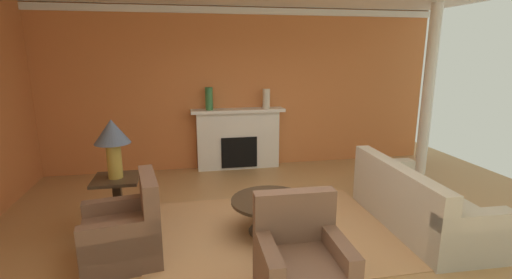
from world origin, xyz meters
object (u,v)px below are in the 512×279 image
at_px(fireplace, 238,140).
at_px(side_table, 118,200).
at_px(vase_mantel_right, 266,99).
at_px(sofa, 416,205).
at_px(table_lamp, 112,137).
at_px(armchair_facing_fireplace, 301,267).
at_px(vase_mantel_left, 209,99).
at_px(armchair_near_window, 125,234).
at_px(coffee_table, 271,208).

distance_m(fireplace, side_table, 2.98).
height_order(side_table, vase_mantel_right, vase_mantel_right).
distance_m(sofa, side_table, 3.88).
relative_size(sofa, table_lamp, 2.84).
distance_m(armchair_facing_fireplace, table_lamp, 2.75).
bearing_deg(vase_mantel_left, side_table, -121.29).
relative_size(fireplace, table_lamp, 2.40).
bearing_deg(armchair_near_window, side_table, 103.65).
bearing_deg(side_table, sofa, -10.15).
bearing_deg(armchair_near_window, sofa, 1.62).
bearing_deg(coffee_table, armchair_facing_fireplace, -90.63).
bearing_deg(fireplace, vase_mantel_left, -174.86).
distance_m(armchair_near_window, armchair_facing_fireplace, 1.97).
bearing_deg(armchair_near_window, coffee_table, 9.84).
bearing_deg(side_table, table_lamp, 90.00).
distance_m(coffee_table, side_table, 1.97).
height_order(fireplace, coffee_table, fireplace).
relative_size(fireplace, armchair_facing_fireplace, 1.89).
bearing_deg(armchair_facing_fireplace, side_table, 136.78).
relative_size(armchair_facing_fireplace, coffee_table, 0.95).
relative_size(side_table, vase_mantel_left, 1.64).
height_order(coffee_table, vase_mantel_left, vase_mantel_left).
xyz_separation_m(sofa, armchair_facing_fireplace, (-1.93, -1.09, 0.01)).
bearing_deg(vase_mantel_right, coffee_table, -101.44).
bearing_deg(sofa, armchair_near_window, -178.38).
distance_m(fireplace, sofa, 3.54).
xyz_separation_m(coffee_table, vase_mantel_right, (0.55, 2.72, 1.04)).
bearing_deg(armchair_facing_fireplace, coffee_table, 89.37).
bearing_deg(table_lamp, vase_mantel_right, 42.25).
bearing_deg(sofa, armchair_facing_fireplace, -150.49).
height_order(armchair_near_window, coffee_table, armchair_near_window).
height_order(coffee_table, vase_mantel_right, vase_mantel_right).
height_order(fireplace, armchair_facing_fireplace, fireplace).
height_order(sofa, armchair_facing_fireplace, armchair_facing_fireplace).
bearing_deg(table_lamp, sofa, -10.15).
bearing_deg(vase_mantel_left, coffee_table, -78.58).
distance_m(armchair_facing_fireplace, coffee_table, 1.29).
relative_size(armchair_facing_fireplace, vase_mantel_right, 2.53).
bearing_deg(table_lamp, side_table, -90.00).
bearing_deg(armchair_facing_fireplace, vase_mantel_right, 81.98).
xyz_separation_m(fireplace, coffee_table, (-0.00, -2.77, -0.23)).
distance_m(fireplace, table_lamp, 3.04).
relative_size(sofa, coffee_table, 2.13).
height_order(fireplace, armchair_near_window, fireplace).
relative_size(side_table, table_lamp, 0.93).
distance_m(armchair_facing_fireplace, side_table, 2.60).
relative_size(fireplace, side_table, 2.57).
bearing_deg(armchair_near_window, vase_mantel_right, 53.12).
bearing_deg(vase_mantel_left, sofa, -49.77).
relative_size(fireplace, sofa, 0.85).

